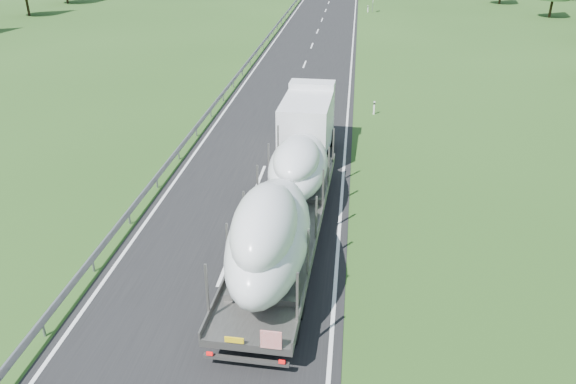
# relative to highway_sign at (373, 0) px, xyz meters

# --- Properties ---
(highway_sign) EXTENTS (0.08, 0.90, 2.60)m
(highway_sign) POSITION_rel_highway_sign_xyz_m (0.00, 0.00, 0.00)
(highway_sign) COLOR slate
(highway_sign) RESTS_ON ground
(boat_truck) EXTENTS (3.62, 21.47, 4.81)m
(boat_truck) POSITION_rel_highway_sign_xyz_m (-4.92, -67.36, 0.62)
(boat_truck) COLOR white
(boat_truck) RESTS_ON ground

